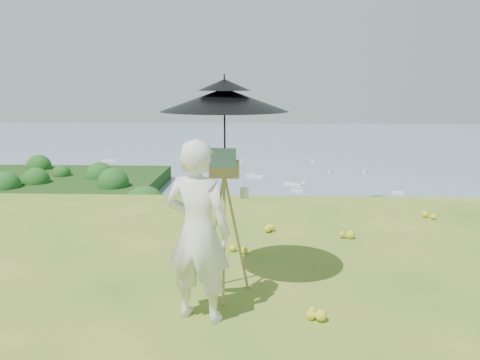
# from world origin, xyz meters

# --- Properties ---
(shoreline_tier) EXTENTS (170.00, 28.00, 8.00)m
(shoreline_tier) POSITION_xyz_m (0.00, 75.00, -36.00)
(shoreline_tier) COLOR #6A6654
(shoreline_tier) RESTS_ON bay_water
(bay_water) EXTENTS (700.00, 700.00, 0.00)m
(bay_water) POSITION_xyz_m (0.00, 240.00, -34.00)
(bay_water) COLOR slate
(bay_water) RESTS_ON ground
(peninsula) EXTENTS (90.00, 60.00, 12.00)m
(peninsula) POSITION_xyz_m (-75.00, 155.00, -29.00)
(peninsula) COLOR #11360E
(peninsula) RESTS_ON bay_water
(slope_trees) EXTENTS (110.00, 50.00, 6.00)m
(slope_trees) POSITION_xyz_m (0.00, 35.00, -15.00)
(slope_trees) COLOR #174514
(slope_trees) RESTS_ON forest_slope
(harbor_town) EXTENTS (110.00, 22.00, 5.00)m
(harbor_town) POSITION_xyz_m (0.00, 75.00, -29.50)
(harbor_town) COLOR silver
(harbor_town) RESTS_ON shoreline_tier
(moored_boats) EXTENTS (140.00, 140.00, 0.70)m
(moored_boats) POSITION_xyz_m (-12.50, 161.00, -33.65)
(moored_boats) COLOR white
(moored_boats) RESTS_ON bay_water
(painter) EXTENTS (0.77, 0.62, 1.83)m
(painter) POSITION_xyz_m (-0.68, 1.59, 0.91)
(painter) COLOR silver
(painter) RESTS_ON ground
(field_easel) EXTENTS (0.69, 0.69, 1.67)m
(field_easel) POSITION_xyz_m (-0.46, 2.16, 0.84)
(field_easel) COLOR olive
(field_easel) RESTS_ON ground
(sun_umbrella) EXTENTS (1.41, 1.41, 1.06)m
(sun_umbrella) POSITION_xyz_m (-0.46, 2.19, 1.90)
(sun_umbrella) COLOR black
(sun_umbrella) RESTS_ON field_easel
(painter_cap) EXTENTS (0.21, 0.24, 0.10)m
(painter_cap) POSITION_xyz_m (-0.68, 1.59, 1.78)
(painter_cap) COLOR #E47D7F
(painter_cap) RESTS_ON painter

